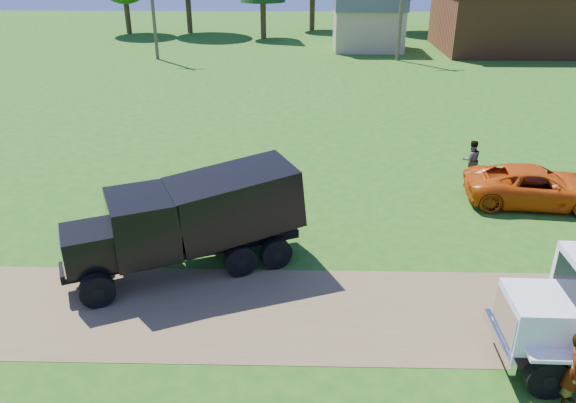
{
  "coord_description": "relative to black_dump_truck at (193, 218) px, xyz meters",
  "views": [
    {
      "loc": [
        -1.94,
        -12.37,
        9.07
      ],
      "look_at": [
        -2.32,
        3.6,
        1.6
      ],
      "focal_mm": 35.0,
      "sensor_mm": 36.0,
      "label": 1
    }
  ],
  "objects": [
    {
      "name": "utility_poles",
      "position": [
        11.07,
        32.78,
        3.04
      ],
      "size": [
        42.2,
        0.28,
        9.0
      ],
      "color": "#4B412A",
      "rests_on": "ground"
    },
    {
      "name": "dirt_track",
      "position": [
        5.07,
        -2.22,
        -1.67
      ],
      "size": [
        120.0,
        4.2,
        0.01
      ],
      "primitive_type": "cube",
      "color": "brown",
      "rests_on": "ground"
    },
    {
      "name": "orange_pickup",
      "position": [
        11.94,
        4.86,
        -0.96
      ],
      "size": [
        5.33,
        2.85,
        1.43
      ],
      "primitive_type": "imported",
      "rotation": [
        0.0,
        0.0,
        1.47
      ],
      "color": "#C94809",
      "rests_on": "ground"
    },
    {
      "name": "tan_shed",
      "position": [
        9.07,
        37.78,
        0.75
      ],
      "size": [
        6.2,
        5.4,
        4.7
      ],
      "color": "tan",
      "rests_on": "ground"
    },
    {
      "name": "spectator_a",
      "position": [
        8.92,
        -5.34,
        -0.76
      ],
      "size": [
        0.75,
        0.79,
        1.82
      ],
      "primitive_type": "imported",
      "rotation": [
        0.0,
        0.0,
        0.92
      ],
      "color": "#999999",
      "rests_on": "ground"
    },
    {
      "name": "brick_building",
      "position": [
        23.07,
        37.78,
        0.99
      ],
      "size": [
        15.4,
        10.4,
        5.3
      ],
      "color": "brown",
      "rests_on": "ground"
    },
    {
      "name": "ground",
      "position": [
        5.07,
        -2.22,
        -1.67
      ],
      "size": [
        140.0,
        140.0,
        0.0
      ],
      "primitive_type": "plane",
      "color": "#1D5813",
      "rests_on": "ground"
    },
    {
      "name": "black_dump_truck",
      "position": [
        0.0,
        0.0,
        0.0
      ],
      "size": [
        7.02,
        4.64,
        3.04
      ],
      "rotation": [
        0.0,
        0.0,
        0.42
      ],
      "color": "black",
      "rests_on": "ground"
    },
    {
      "name": "spectator_b",
      "position": [
        10.18,
        7.29,
        -0.84
      ],
      "size": [
        0.85,
        0.69,
        1.67
      ],
      "primitive_type": "imported",
      "rotation": [
        0.0,
        0.0,
        3.21
      ],
      "color": "#999999",
      "rests_on": "ground"
    }
  ]
}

